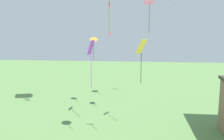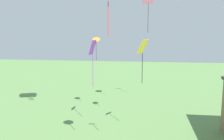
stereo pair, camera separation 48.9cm
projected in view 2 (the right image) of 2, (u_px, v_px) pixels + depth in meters
name	position (u px, v px, depth m)	size (l,w,h in m)	color
kite_purple_streamer	(93.00, 53.00, 21.50)	(0.56, 1.00, 4.14)	purple
kite_pink_diamond	(149.00, 3.00, 13.74)	(0.67, 0.55, 2.29)	pink
kite_yellow_diamond	(143.00, 51.00, 19.57)	(0.95, 1.06, 3.47)	yellow
kite_orange_delta	(96.00, 41.00, 25.00)	(0.85, 0.77, 2.40)	orange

